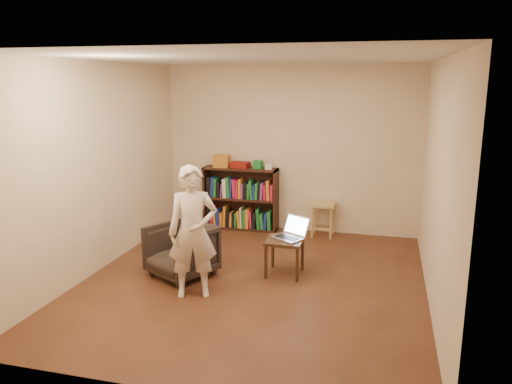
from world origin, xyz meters
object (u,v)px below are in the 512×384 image
(laptop, at_px, (291,233))
(person, at_px, (193,232))
(stool, at_px, (323,209))
(bookshelf, at_px, (241,202))
(side_table, at_px, (285,245))
(armchair, at_px, (181,251))

(laptop, height_order, person, person)
(stool, height_order, laptop, laptop)
(stool, relative_size, laptop, 1.05)
(stool, distance_m, person, 2.80)
(bookshelf, relative_size, side_table, 2.64)
(stool, xyz_separation_m, person, (-1.12, -2.55, 0.32))
(stool, distance_m, laptop, 1.62)
(bookshelf, height_order, laptop, bookshelf)
(side_table, xyz_separation_m, laptop, (0.06, 0.08, 0.14))
(bookshelf, xyz_separation_m, person, (0.22, -2.61, 0.30))
(armchair, height_order, laptop, laptop)
(laptop, distance_m, person, 1.34)
(armchair, bearing_deg, side_table, 45.20)
(armchair, distance_m, person, 0.74)
(bookshelf, relative_size, armchair, 1.69)
(bookshelf, relative_size, laptop, 2.42)
(stool, height_order, armchair, armchair)
(armchair, xyz_separation_m, side_table, (1.22, 0.37, 0.05))
(side_table, relative_size, laptop, 0.92)
(bookshelf, xyz_separation_m, armchair, (-0.14, -2.13, -0.12))
(laptop, relative_size, person, 0.33)
(laptop, bearing_deg, side_table, -94.36)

